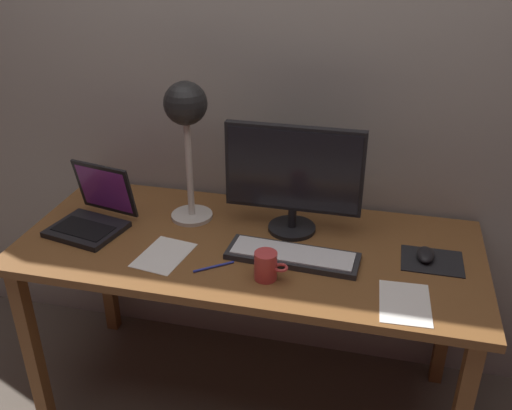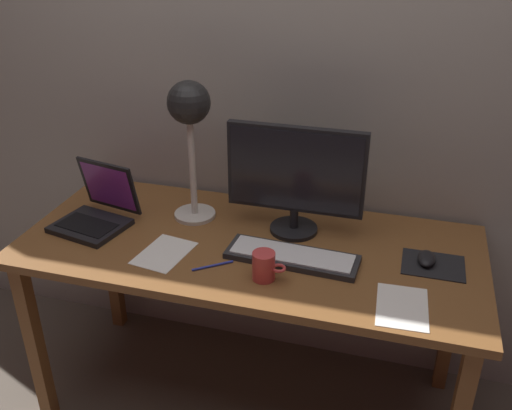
{
  "view_description": "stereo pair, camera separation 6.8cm",
  "coord_description": "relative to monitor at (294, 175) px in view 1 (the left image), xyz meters",
  "views": [
    {
      "loc": [
        0.42,
        -1.65,
        1.77
      ],
      "look_at": [
        0.04,
        -0.05,
        0.92
      ],
      "focal_mm": 39.94,
      "sensor_mm": 36.0,
      "label": 1
    },
    {
      "loc": [
        0.49,
        -1.63,
        1.77
      ],
      "look_at": [
        0.04,
        -0.05,
        0.92
      ],
      "focal_mm": 39.94,
      "sensor_mm": 36.0,
      "label": 2
    }
  ],
  "objects": [
    {
      "name": "back_wall",
      "position": [
        -0.13,
        0.27,
        0.34
      ],
      "size": [
        4.8,
        0.06,
        2.6
      ],
      "primitive_type": "cube",
      "color": "#9E998E",
      "rests_on": "ground"
    },
    {
      "name": "desk",
      "position": [
        -0.13,
        -0.13,
        -0.3
      ],
      "size": [
        1.6,
        0.7,
        0.74
      ],
      "color": "brown",
      "rests_on": "ground"
    },
    {
      "name": "paper_sheet_by_keyboard",
      "position": [
        0.4,
        -0.35,
        -0.22
      ],
      "size": [
        0.16,
        0.22,
        0.0
      ],
      "primitive_type": "cube",
      "rotation": [
        0.0,
        0.0,
        0.05
      ],
      "color": "white",
      "rests_on": "desk"
    },
    {
      "name": "monitor",
      "position": [
        0.0,
        0.0,
        0.0
      ],
      "size": [
        0.48,
        0.17,
        0.4
      ],
      "color": "black",
      "rests_on": "desk"
    },
    {
      "name": "pen",
      "position": [
        -0.2,
        -0.3,
        -0.22
      ],
      "size": [
        0.12,
        0.09,
        0.01
      ],
      "primitive_type": "cylinder",
      "rotation": [
        0.0,
        1.57,
        0.66
      ],
      "color": "#2633A5",
      "rests_on": "desk"
    },
    {
      "name": "desk_lamp",
      "position": [
        -0.38,
        0.01,
        0.17
      ],
      "size": [
        0.15,
        0.15,
        0.52
      ],
      "color": "beige",
      "rests_on": "desk"
    },
    {
      "name": "coffee_mug",
      "position": [
        -0.02,
        -0.32,
        -0.17
      ],
      "size": [
        0.11,
        0.07,
        0.09
      ],
      "color": "#CC3F3F",
      "rests_on": "desk"
    },
    {
      "name": "paper_sheet_near_mouse",
      "position": [
        -0.39,
        -0.27,
        -0.22
      ],
      "size": [
        0.18,
        0.23,
        0.0
      ],
      "primitive_type": "cube",
      "rotation": [
        0.0,
        0.0,
        -0.15
      ],
      "color": "white",
      "rests_on": "desk"
    },
    {
      "name": "mouse",
      "position": [
        0.47,
        -0.09,
        -0.2
      ],
      "size": [
        0.06,
        0.1,
        0.03
      ],
      "primitive_type": "ellipsoid",
      "color": "black",
      "rests_on": "mousepad"
    },
    {
      "name": "keyboard_main",
      "position": [
        0.04,
        -0.19,
        -0.21
      ],
      "size": [
        0.45,
        0.16,
        0.03
      ],
      "color": "#28282B",
      "rests_on": "desk"
    },
    {
      "name": "ground_plane",
      "position": [
        -0.13,
        -0.13,
        -0.96
      ],
      "size": [
        4.8,
        4.8,
        0.0
      ],
      "primitive_type": "plane",
      "color": "brown",
      "rests_on": "ground"
    },
    {
      "name": "laptop",
      "position": [
        -0.71,
        -0.13,
        -0.16
      ],
      "size": [
        0.29,
        0.29,
        0.22
      ],
      "color": "black",
      "rests_on": "desk"
    },
    {
      "name": "mousepad",
      "position": [
        0.49,
        -0.1,
        -0.22
      ],
      "size": [
        0.2,
        0.16,
        0.0
      ],
      "primitive_type": "cube",
      "color": "black",
      "rests_on": "desk"
    }
  ]
}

